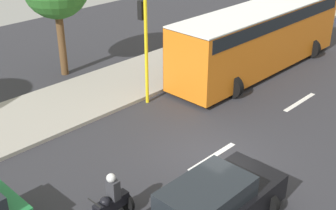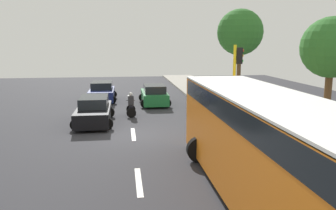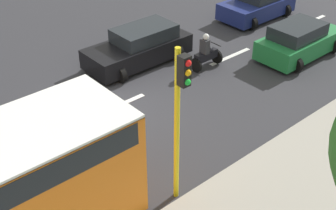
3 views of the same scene
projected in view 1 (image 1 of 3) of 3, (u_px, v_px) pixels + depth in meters
ground_plane at (212, 158)px, 15.53m from camera, size 40.00×60.00×0.10m
sidewalk at (90, 95)px, 19.83m from camera, size 4.00×60.00×0.15m
lane_stripe_north at (300, 102)px, 19.36m from camera, size 0.20×2.40×0.01m
lane_stripe_mid at (212, 157)px, 15.51m from camera, size 0.20×2.40×0.01m
car_black at (212, 205)px, 12.08m from camera, size 2.27×4.53×1.52m
city_bus at (259, 34)px, 21.97m from camera, size 3.20×11.00×3.16m
motorcycle at (111, 201)px, 12.34m from camera, size 0.60×1.30×1.53m
traffic_light_corner at (144, 37)px, 18.12m from camera, size 0.49×0.24×4.50m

